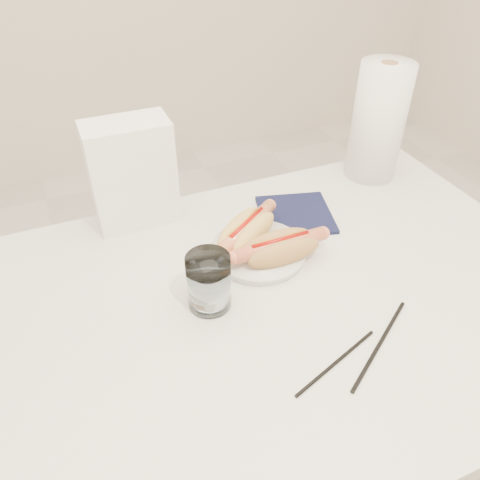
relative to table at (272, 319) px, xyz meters
name	(u,v)px	position (x,y,z in m)	size (l,w,h in m)	color
table	(272,319)	(0.00, 0.00, 0.00)	(1.20, 0.80, 0.75)	silver
plate	(258,252)	(0.03, 0.12, 0.07)	(0.19, 0.19, 0.02)	white
hotdog_left	(246,231)	(0.01, 0.16, 0.10)	(0.18, 0.15, 0.05)	#EABE5D
hotdog_right	(280,248)	(0.05, 0.08, 0.10)	(0.20, 0.08, 0.05)	#BB8949
water_glass	(209,282)	(-0.12, 0.03, 0.12)	(0.08, 0.08, 0.11)	silver
chopstick_near	(336,362)	(0.03, -0.18, 0.06)	(0.01, 0.01, 0.19)	black
chopstick_far	(380,344)	(0.12, -0.17, 0.06)	(0.01, 0.01, 0.23)	black
napkin_box	(132,174)	(-0.17, 0.35, 0.18)	(0.18, 0.10, 0.24)	white
navy_napkin	(295,214)	(0.16, 0.22, 0.06)	(0.16, 0.16, 0.01)	#101333
paper_towel_roll	(378,122)	(0.43, 0.32, 0.20)	(0.13, 0.13, 0.29)	white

